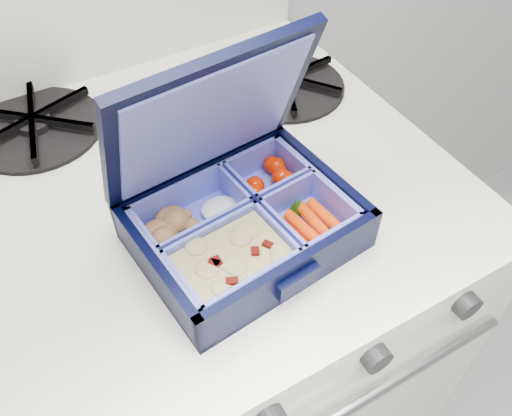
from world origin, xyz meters
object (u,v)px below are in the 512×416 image
fork (260,137)px  stove (208,345)px  bento_box (245,225)px  burner_grate (286,81)px

fork → stove: bearing=-141.1°
bento_box → burner_grate: (0.19, 0.22, -0.01)m
stove → bento_box: (0.01, -0.14, 0.49)m
burner_grate → stove: bearing=-157.8°
stove → burner_grate: size_ratio=5.36×
fork → bento_box: bearing=-87.7°
burner_grate → fork: size_ratio=1.09×
stove → fork: fork is taller
stove → burner_grate: bearing=22.2°
bento_box → stove: bearing=88.1°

